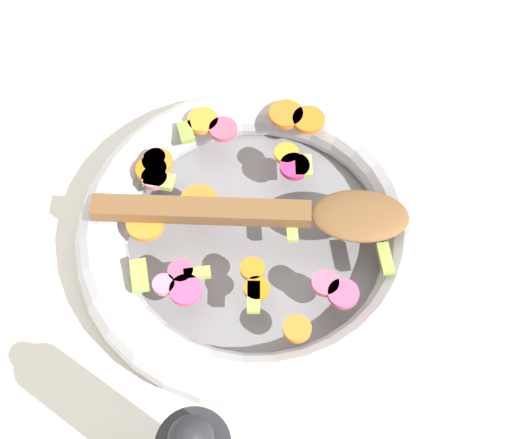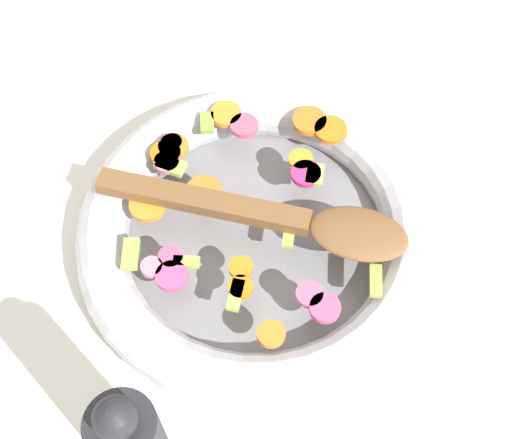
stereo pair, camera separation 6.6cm
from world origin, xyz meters
TOP-DOWN VIEW (x-y plane):
  - ground_plane at (0.00, 0.00)m, footprint 4.00×4.00m
  - skillet at (0.00, 0.00)m, footprint 0.35×0.35m
  - chopped_vegetables at (0.01, -0.02)m, footprint 0.26×0.27m
  - wooden_spoon at (-0.03, 0.01)m, footprint 0.29×0.14m

SIDE VIEW (x-z plane):
  - ground_plane at x=0.00m, z-range 0.00..0.00m
  - skillet at x=0.00m, z-range 0.00..0.05m
  - chopped_vegetables at x=0.01m, z-range 0.05..0.06m
  - wooden_spoon at x=-0.03m, z-range 0.06..0.07m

